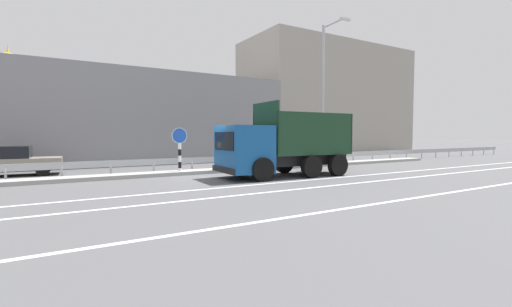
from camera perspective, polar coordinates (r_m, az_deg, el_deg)
ground_plane at (r=16.33m, az=-7.05°, el=-3.99°), size 320.00×320.00×0.00m
lane_strip_0 at (r=15.47m, az=8.97°, el=-4.39°), size 66.59×0.16×0.01m
lane_strip_1 at (r=14.18m, az=13.56°, el=-5.12°), size 66.59×0.16×0.01m
lane_strip_2 at (r=12.07m, az=24.79°, el=-6.77°), size 66.59×0.16×0.01m
median_island at (r=18.18m, az=-9.64°, el=-3.00°), size 36.63×1.10×0.18m
median_guardrail at (r=18.96m, az=-10.63°, el=-1.30°), size 66.59×0.09×0.78m
dump_truck at (r=16.33m, az=2.62°, el=0.52°), size 6.77×2.90×3.55m
median_road_sign at (r=17.76m, az=-12.61°, el=0.66°), size 0.79×0.16×2.37m
street_lamp_1 at (r=22.86m, az=11.34°, el=10.62°), size 0.71×2.28×9.06m
parked_car_3 at (r=20.61m, az=-35.58°, el=-1.04°), size 4.32×2.05×1.47m
background_building_1 at (r=28.91m, az=-17.74°, el=5.32°), size 18.78×10.62×6.39m
background_building_2 at (r=42.24m, az=11.88°, el=8.69°), size 20.29×8.70×12.32m
church_tower at (r=41.24m, az=-35.76°, el=6.44°), size 3.60×3.60×10.81m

